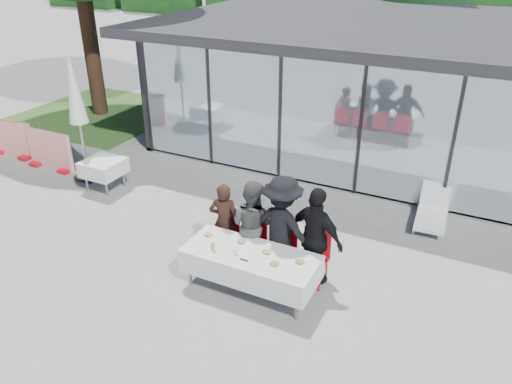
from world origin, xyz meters
TOP-DOWN VIEW (x-y plane):
  - ground at (0.00, 0.00)m, footprint 90.00×90.00m
  - pavilion at (2.00, 8.16)m, footprint 14.80×8.80m
  - dining_table at (0.47, -0.23)m, footprint 2.26×0.96m
  - diner_a at (-0.41, 0.45)m, footprint 0.70×0.70m
  - diner_chair_a at (-0.41, 0.51)m, footprint 0.44×0.44m
  - diner_b at (0.15, 0.45)m, footprint 0.93×0.93m
  - diner_chair_b at (0.15, 0.51)m, footprint 0.44×0.44m
  - diner_c at (0.74, 0.45)m, footprint 1.40×1.40m
  - diner_chair_c at (0.74, 0.51)m, footprint 0.44×0.44m
  - diner_d at (1.35, 0.45)m, footprint 1.34×1.34m
  - diner_chair_d at (1.35, 0.51)m, footprint 0.44×0.44m
  - plate_a at (-0.42, -0.10)m, footprint 0.29×0.29m
  - plate_b at (0.20, -0.04)m, footprint 0.29×0.29m
  - plate_c at (0.72, -0.13)m, footprint 0.29×0.29m
  - plate_d at (1.32, -0.14)m, footprint 0.29×0.29m
  - plate_extra at (0.97, -0.38)m, footprint 0.29×0.29m
  - juice_bottle at (-0.11, -0.45)m, footprint 0.06×0.06m
  - drinking_glasses at (0.27, -0.37)m, footprint 0.07×0.07m
  - folded_eyeglasses at (0.47, -0.47)m, footprint 0.14×0.03m
  - spare_table_left at (-4.39, 1.64)m, footprint 0.86×0.86m
  - market_umbrella at (-5.16, 1.87)m, footprint 0.50×0.50m
  - lounger at (2.85, 3.56)m, footprint 0.69×1.37m
  - grass_patch at (-8.50, 6.00)m, footprint 5.00×5.00m

SIDE VIEW (x-z plane):
  - ground at x=0.00m, z-range 0.00..0.00m
  - grass_patch at x=-8.50m, z-range 0.00..0.02m
  - lounger at x=2.85m, z-range -0.10..0.62m
  - diner_chair_a at x=-0.41m, z-range 0.05..1.03m
  - diner_chair_b at x=0.15m, z-range 0.05..1.03m
  - diner_chair_c at x=0.74m, z-range 0.05..1.03m
  - diner_chair_d at x=1.35m, z-range 0.05..1.03m
  - dining_table at x=0.47m, z-range 0.16..0.91m
  - spare_table_left at x=-4.39m, z-range 0.18..0.92m
  - folded_eyeglasses at x=0.47m, z-range 0.75..0.76m
  - diner_a at x=-0.41m, z-range 0.00..1.52m
  - plate_a at x=-0.42m, z-range 0.74..0.81m
  - plate_b at x=0.20m, z-range 0.74..0.81m
  - plate_c at x=0.72m, z-range 0.74..0.81m
  - plate_d at x=1.32m, z-range 0.74..0.81m
  - plate_extra at x=0.97m, z-range 0.74..0.81m
  - drinking_glasses at x=0.27m, z-range 0.75..0.85m
  - juice_bottle at x=-0.11m, z-range 0.75..0.91m
  - diner_b at x=0.15m, z-range 0.00..1.70m
  - diner_d at x=1.35m, z-range 0.00..1.82m
  - diner_c at x=0.74m, z-range 0.00..1.90m
  - market_umbrella at x=-5.16m, z-range 0.52..3.52m
  - pavilion at x=2.00m, z-range 0.43..3.87m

